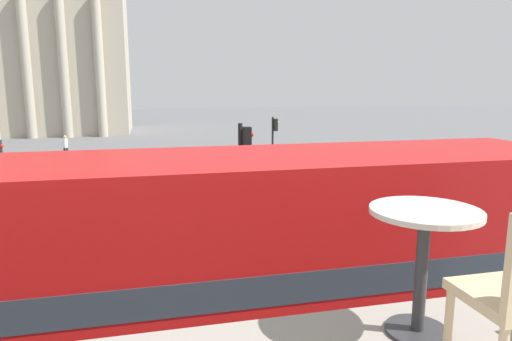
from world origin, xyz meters
name	(u,v)px	position (x,y,z in m)	size (l,w,h in m)	color
double_decker_bus	(244,265)	(1.01, 4.31, 2.27)	(10.94, 2.74, 4.04)	black
cafe_dining_table	(423,243)	(1.05, -0.35, 4.26)	(0.60, 0.60, 0.73)	#2D2D30
plaza_building_left	(5,54)	(-14.71, 51.19, 8.27)	(25.27, 11.88, 16.54)	#B2A893
traffic_light_near	(243,178)	(1.99, 9.13, 2.69)	(0.42, 0.24, 4.14)	black
traffic_light_far	(274,137)	(6.61, 22.72, 2.18)	(0.42, 0.24, 3.31)	black
pedestrian_white	(66,145)	(-6.09, 31.21, 0.96)	(0.32, 0.32, 1.68)	#282B33
pedestrian_red	(319,157)	(9.34, 22.52, 0.91)	(0.32, 0.32, 1.59)	#282B33
pedestrian_blue	(445,197)	(10.27, 11.98, 1.01)	(0.32, 0.32, 1.74)	#282B33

